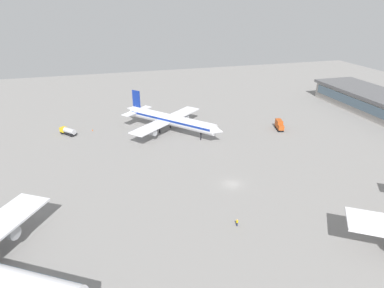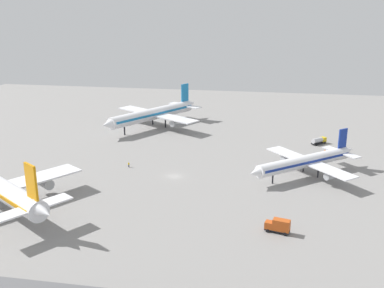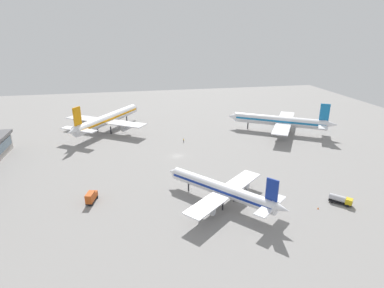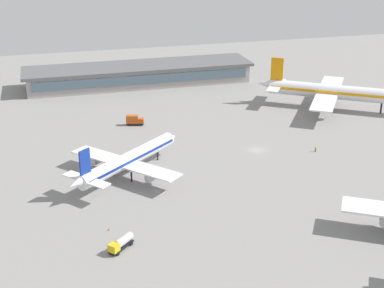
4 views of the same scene
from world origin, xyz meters
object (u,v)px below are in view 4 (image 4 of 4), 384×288
ground_crew_worker (315,149)px  airplane_at_gate (333,92)px  airplane_distant (128,160)px  safety_cone_near_gate (109,229)px  catering_truck (134,120)px  fuel_truck (121,243)px

ground_crew_worker → airplane_at_gate: bearing=-13.3°
airplane_at_gate → airplane_distant: 86.53m
airplane_at_gate → safety_cone_near_gate: size_ratio=79.51×
catering_truck → fuel_truck: 73.59m
ground_crew_worker → safety_cone_near_gate: 69.24m
airplane_distant → catering_truck: airplane_distant is taller
airplane_distant → airplane_at_gate: bearing=-15.5°
airplane_distant → safety_cone_near_gate: bearing=-148.5°
airplane_distant → ground_crew_worker: size_ratio=20.37×
fuel_truck → ground_crew_worker: 71.60m
catering_truck → fuel_truck: catering_truck is taller
airplane_at_gate → fuel_truck: bearing=-106.4°
airplane_distant → fuel_truck: (7.06, 34.20, -3.19)m
catering_truck → ground_crew_worker: size_ratio=3.53×
catering_truck → safety_cone_near_gate: (16.71, 64.00, -1.40)m
airplane_at_gate → airplane_distant: airplane_at_gate is taller
airplane_distant → ground_crew_worker: 54.88m
airplane_distant → catering_truck: 38.78m
airplane_distant → safety_cone_near_gate: 27.89m
fuel_truck → safety_cone_near_gate: bearing=-123.0°
airplane_distant → catering_truck: bearing=37.3°
fuel_truck → ground_crew_worker: size_ratio=3.52×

